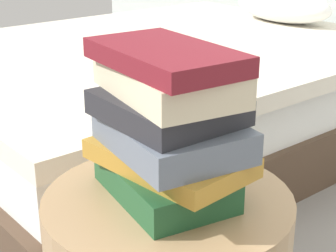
{
  "coord_description": "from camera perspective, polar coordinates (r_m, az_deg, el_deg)",
  "views": [
    {
      "loc": [
        0.73,
        -0.53,
        0.98
      ],
      "look_at": [
        0.0,
        0.0,
        0.63
      ],
      "focal_mm": 59.3,
      "sensor_mm": 36.0,
      "label": 1
    }
  ],
  "objects": [
    {
      "name": "book_forest",
      "position": [
        1.02,
        -0.13,
        -5.59
      ],
      "size": [
        0.28,
        0.21,
        0.06
      ],
      "primitive_type": "cube",
      "rotation": [
        0.0,
        0.0,
        -0.14
      ],
      "color": "#1E512D",
      "rests_on": "side_table"
    },
    {
      "name": "book_ochre",
      "position": [
        1.0,
        0.13,
        -3.27
      ],
      "size": [
        0.31,
        0.21,
        0.04
      ],
      "primitive_type": "cube",
      "rotation": [
        0.0,
        0.0,
        0.14
      ],
      "color": "#B7842D",
      "rests_on": "book_forest"
    },
    {
      "name": "book_charcoal",
      "position": [
        0.97,
        -0.06,
        1.94
      ],
      "size": [
        0.24,
        0.2,
        0.04
      ],
      "primitive_type": "cube",
      "rotation": [
        0.0,
        0.0,
        0.02
      ],
      "color": "#28282D",
      "rests_on": "book_slate"
    },
    {
      "name": "bed",
      "position": [
        2.46,
        -0.48,
        3.35
      ],
      "size": [
        1.64,
        2.09,
        0.62
      ],
      "rotation": [
        0.0,
        0.0,
        0.06
      ],
      "color": "#4C3828",
      "rests_on": "ground_plane"
    },
    {
      "name": "book_slate",
      "position": [
        0.98,
        0.42,
        -0.95
      ],
      "size": [
        0.28,
        0.23,
        0.06
      ],
      "primitive_type": "cube",
      "rotation": [
        0.0,
        0.0,
        -0.12
      ],
      "color": "slate",
      "rests_on": "book_ochre"
    },
    {
      "name": "book_maroon",
      "position": [
        0.94,
        -0.3,
        7.17
      ],
      "size": [
        0.29,
        0.18,
        0.03
      ],
      "primitive_type": "cube",
      "rotation": [
        0.0,
        0.0,
        -0.04
      ],
      "color": "maroon",
      "rests_on": "book_cream"
    },
    {
      "name": "book_cream",
      "position": [
        0.96,
        0.05,
        4.72
      ],
      "size": [
        0.29,
        0.21,
        0.05
      ],
      "primitive_type": "cube",
      "rotation": [
        0.0,
        0.0,
        -0.14
      ],
      "color": "beige",
      "rests_on": "book_charcoal"
    }
  ]
}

